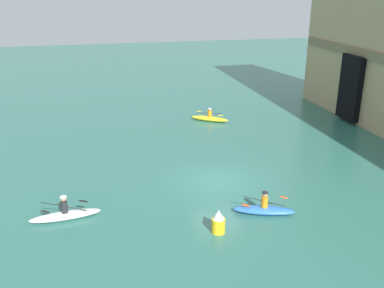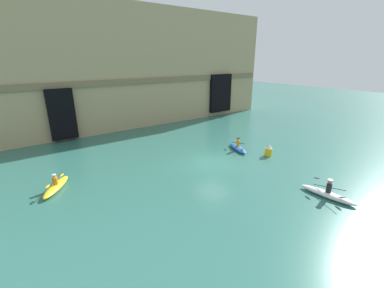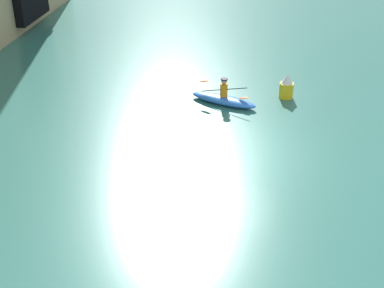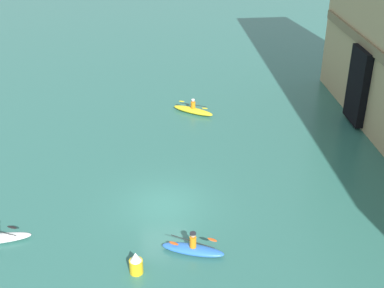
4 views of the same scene
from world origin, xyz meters
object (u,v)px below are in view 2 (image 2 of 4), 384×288
at_px(kayak_yellow, 56,186).
at_px(marker_buoy, 269,150).
at_px(kayak_blue, 238,147).
at_px(kayak_white, 328,194).

height_order(kayak_yellow, marker_buoy, marker_buoy).
relative_size(kayak_yellow, marker_buoy, 2.66).
bearing_deg(kayak_blue, kayak_white, -171.22).
bearing_deg(marker_buoy, kayak_blue, 111.85).
bearing_deg(kayak_white, marker_buoy, -28.06).
height_order(kayak_white, marker_buoy, kayak_white).
bearing_deg(kayak_yellow, kayak_blue, 118.57).
distance_m(kayak_blue, marker_buoy, 2.76).
bearing_deg(kayak_blue, marker_buoy, -138.64).
distance_m(kayak_white, marker_buoy, 6.99).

